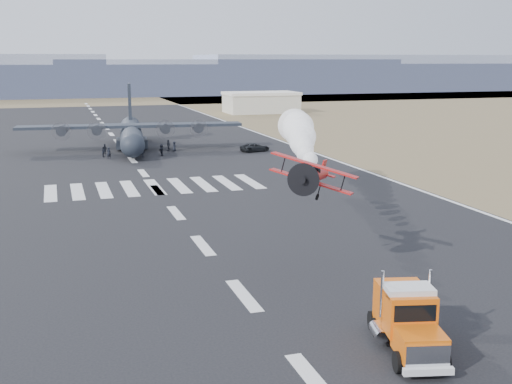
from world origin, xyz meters
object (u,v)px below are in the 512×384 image
aerobatic_biplane (314,176)px  crew_g (126,150)px  support_vehicle (255,147)px  crew_c (143,151)px  crew_h (104,152)px  hangar_right (261,102)px  crew_e (174,146)px  semi_truck (407,318)px  crew_b (105,149)px  crew_d (168,145)px  crew_f (162,150)px  crew_a (109,153)px  transport_aircraft (131,133)px

aerobatic_biplane → crew_g: size_ratio=3.36×
support_vehicle → crew_c: crew_c is taller
crew_g → crew_h: bearing=-73.7°
hangar_right → aerobatic_biplane: (-39.96, -135.08, 4.11)m
crew_e → crew_g: crew_g is taller
semi_truck → crew_h: 75.38m
crew_b → crew_d: crew_d is taller
crew_f → crew_g: size_ratio=1.03×
crew_e → crew_f: 5.39m
crew_a → support_vehicle: bearing=-178.1°
crew_h → crew_e: bearing=-66.7°
crew_b → crew_f: crew_f is taller
aerobatic_biplane → support_vehicle: size_ratio=1.21×
semi_truck → crew_e: (1.89, 77.86, -0.92)m
crew_c → crew_h: 6.22m
aerobatic_biplane → crew_d: bearing=108.1°
crew_c → crew_h: size_ratio=1.12×
crew_b → crew_h: bearing=133.0°
crew_a → crew_f: 8.36m
aerobatic_biplane → crew_h: 62.75m
semi_truck → crew_b: bearing=110.4°
crew_h → crew_b: bearing=1.3°
crew_e → crew_h: bearing=118.8°
crew_e → hangar_right: bearing=-14.6°
transport_aircraft → crew_g: bearing=-97.4°
transport_aircraft → crew_c: bearing=-80.6°
crew_c → crew_g: (-2.40, 2.42, 0.00)m
crew_c → crew_g: size_ratio=1.00×
crew_a → crew_h: 2.34m
crew_e → crew_h: size_ratio=1.02×
hangar_right → crew_e: size_ratio=12.39×
support_vehicle → crew_e: bearing=57.2°
crew_b → crew_g: 4.20m
crew_c → support_vehicle: bearing=-62.5°
crew_b → crew_c: (5.48, -5.27, 0.09)m
crew_c → transport_aircraft: bearing=28.9°
crew_a → crew_f: crew_f is taller
crew_a → crew_e: crew_a is taller
support_vehicle → crew_e: 13.57m
aerobatic_biplane → crew_g: aerobatic_biplane is taller
aerobatic_biplane → transport_aircraft: bearing=112.7°
crew_f → crew_h: 8.99m
aerobatic_biplane → crew_g: (-6.43, 62.05, -6.21)m
transport_aircraft → crew_d: transport_aircraft is taller
crew_c → crew_d: crew_d is taller
support_vehicle → hangar_right: bearing=-32.1°
aerobatic_biplane → crew_a: size_ratio=3.38×
crew_g → support_vehicle: bearing=94.8°
hangar_right → transport_aircraft: size_ratio=0.55×
crew_e → crew_h: (-11.76, -3.13, -0.02)m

